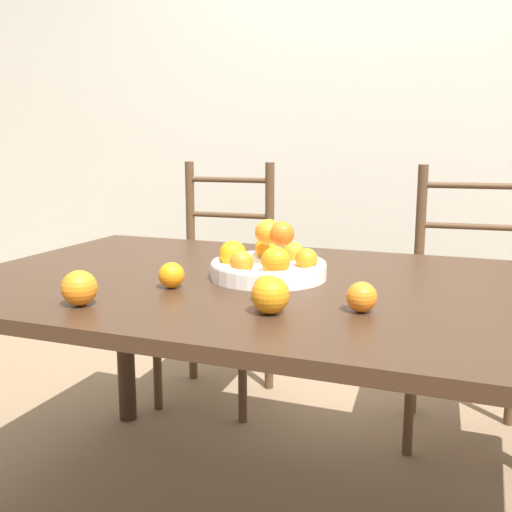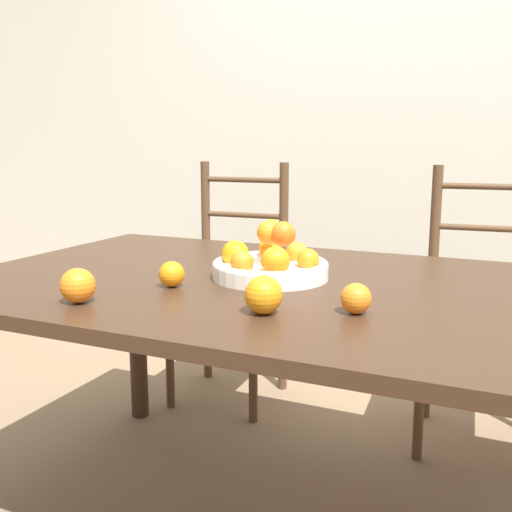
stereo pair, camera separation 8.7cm
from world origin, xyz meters
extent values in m
cube|color=beige|center=(0.00, 1.55, 1.30)|extent=(8.00, 0.06, 2.60)
cube|color=#382316|center=(0.00, 0.00, 0.73)|extent=(1.84, 1.08, 0.03)
cylinder|color=#382316|center=(-0.84, 0.46, 0.36)|extent=(0.07, 0.07, 0.71)
cylinder|color=white|center=(-0.07, 0.03, 0.76)|extent=(0.32, 0.32, 0.04)
torus|color=white|center=(-0.07, 0.03, 0.78)|extent=(0.32, 0.32, 0.02)
sphere|color=orange|center=(0.03, 0.04, 0.80)|extent=(0.06, 0.06, 0.06)
sphere|color=orange|center=(-0.03, 0.13, 0.80)|extent=(0.06, 0.06, 0.06)
sphere|color=orange|center=(-0.12, 0.13, 0.81)|extent=(0.07, 0.07, 0.07)
sphere|color=orange|center=(-0.18, 0.02, 0.81)|extent=(0.08, 0.08, 0.08)
sphere|color=orange|center=(-0.11, -0.07, 0.80)|extent=(0.06, 0.06, 0.06)
sphere|color=orange|center=(-0.02, -0.06, 0.81)|extent=(0.08, 0.08, 0.08)
sphere|color=orange|center=(-0.03, 0.02, 0.87)|extent=(0.07, 0.07, 0.07)
sphere|color=orange|center=(-0.08, 0.05, 0.87)|extent=(0.07, 0.07, 0.07)
sphere|color=orange|center=(-0.08, 0.03, 0.87)|extent=(0.07, 0.07, 0.07)
sphere|color=orange|center=(0.01, -0.20, 0.78)|extent=(0.06, 0.06, 0.06)
sphere|color=orange|center=(0.23, -0.21, 0.78)|extent=(0.07, 0.07, 0.07)
sphere|color=orange|center=(0.05, -0.30, 0.79)|extent=(0.08, 0.08, 0.08)
sphere|color=orange|center=(-0.27, -0.17, 0.78)|extent=(0.07, 0.07, 0.07)
sphere|color=orange|center=(-0.38, -0.39, 0.79)|extent=(0.08, 0.08, 0.08)
cylinder|color=#513823|center=(-0.77, 0.59, 0.23)|extent=(0.04, 0.04, 0.47)
cylinder|color=#513823|center=(-0.39, 0.60, 0.23)|extent=(0.04, 0.04, 0.47)
cylinder|color=#513823|center=(-0.79, 0.95, 0.51)|extent=(0.04, 0.04, 1.03)
cylinder|color=#513823|center=(-0.41, 0.96, 0.51)|extent=(0.04, 0.04, 1.03)
cube|color=#513823|center=(-0.59, 0.77, 0.49)|extent=(0.44, 0.42, 0.04)
cylinder|color=#513823|center=(-0.60, 0.95, 0.64)|extent=(0.38, 0.04, 0.02)
cylinder|color=#513823|center=(-0.60, 0.95, 0.79)|extent=(0.38, 0.04, 0.02)
cylinder|color=#513823|center=(-0.60, 0.95, 0.95)|extent=(0.38, 0.04, 0.02)
cylinder|color=#513823|center=(0.26, 0.58, 0.23)|extent=(0.04, 0.04, 0.47)
cylinder|color=#513823|center=(0.24, 0.94, 0.51)|extent=(0.04, 0.04, 1.03)
cube|color=#513823|center=(0.44, 0.77, 0.49)|extent=(0.45, 0.43, 0.04)
cylinder|color=#513823|center=(0.43, 0.95, 0.64)|extent=(0.38, 0.05, 0.02)
cylinder|color=#513823|center=(0.43, 0.95, 0.79)|extent=(0.38, 0.05, 0.02)
cylinder|color=#513823|center=(0.43, 0.95, 0.95)|extent=(0.38, 0.05, 0.02)
camera|label=1|loc=(0.47, -1.48, 1.11)|focal=42.00mm
camera|label=2|loc=(0.55, -1.45, 1.11)|focal=42.00mm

